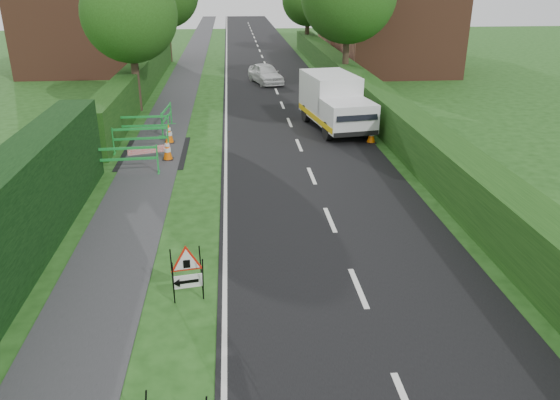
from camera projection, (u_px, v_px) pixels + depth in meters
ground at (243, 322)px, 10.55m from camera, size 120.00×120.00×0.00m
road_surface at (263, 58)px, 42.92m from camera, size 6.00×90.00×0.02m
footpath at (192, 59)px, 42.47m from camera, size 2.00×90.00×0.02m
hedge_west_far at (143, 94)px, 30.36m from camera, size 1.00×24.00×1.80m
hedge_east at (371, 116)px, 25.79m from camera, size 1.20×50.00×1.50m
house_west at (79, 27)px, 36.18m from camera, size 7.50×7.40×7.88m
house_east_a at (397, 27)px, 36.07m from camera, size 7.50×7.40×7.88m
house_east_b at (363, 13)px, 49.02m from camera, size 7.50×7.40×7.88m
tree_nw at (129, 14)px, 24.99m from camera, size 4.40×4.40×6.70m
tree_fe at (308, 0)px, 44.37m from camera, size 4.20×4.20×6.33m
triangle_sign at (185, 270)px, 10.91m from camera, size 0.85×0.85×1.09m
works_van at (335, 101)px, 23.26m from camera, size 2.64×5.13×2.24m
traffic_cone_0 at (371, 133)px, 21.52m from camera, size 0.38×0.38×0.79m
traffic_cone_1 at (350, 118)px, 23.85m from camera, size 0.38×0.38×0.79m
traffic_cone_2 at (351, 110)px, 25.20m from camera, size 0.38×0.38×0.79m
traffic_cone_3 at (167, 149)px, 19.55m from camera, size 0.38×0.38×0.79m
traffic_cone_4 at (169, 133)px, 21.51m from camera, size 0.38×0.38×0.79m
ped_barrier_0 at (126, 157)px, 18.01m from camera, size 2.08×0.46×1.00m
ped_barrier_1 at (140, 136)px, 20.25m from camera, size 2.08×0.49×1.00m
ped_barrier_2 at (143, 124)px, 21.92m from camera, size 2.07×0.38×1.00m
ped_barrier_3 at (166, 116)px, 23.15m from camera, size 0.52×2.08×1.00m
redwhite_plank at (150, 162)px, 19.50m from camera, size 1.44×0.50×0.25m
hatchback_car at (266, 74)px, 33.07m from camera, size 2.26×3.72×1.18m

